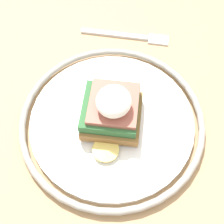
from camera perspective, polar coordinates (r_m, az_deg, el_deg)
The scene contains 5 objects.
ground_plane at distance 1.22m, azimuth 0.54°, elevation -19.86°, with size 6.00×6.00×0.00m, color gray.
dining_table at distance 0.60m, azimuth 1.04°, elevation -9.09°, with size 0.90×0.77×0.78m.
plate at distance 0.47m, azimuth -0.00°, elevation -1.65°, with size 0.28×0.28×0.02m.
sandwich at distance 0.44m, azimuth -0.02°, elevation 0.45°, with size 0.11×0.08×0.07m.
fork at distance 0.58m, azimuth 3.18°, elevation 13.68°, with size 0.02×0.16×0.00m.
Camera 1 is at (0.21, 0.02, 1.20)m, focal length 50.00 mm.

